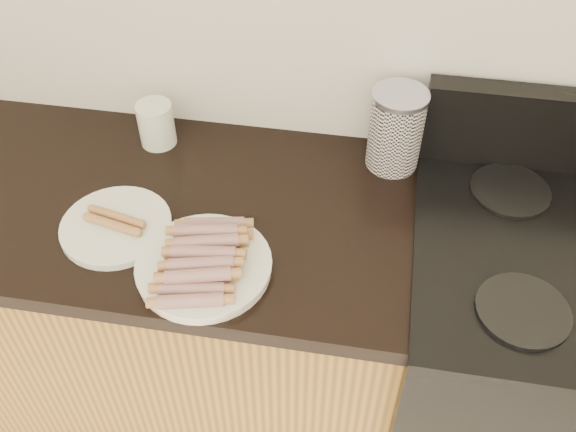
% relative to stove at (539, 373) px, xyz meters
% --- Properties ---
extents(cabinet_base, '(2.20, 0.59, 0.86)m').
position_rel_stove_xyz_m(cabinet_base, '(-1.48, 0.01, -0.03)').
color(cabinet_base, '#AB772B').
rests_on(cabinet_base, floor).
extents(stove, '(0.76, 0.65, 0.91)m').
position_rel_stove_xyz_m(stove, '(0.00, 0.00, 0.00)').
color(stove, black).
rests_on(stove, floor).
extents(burner_near_left, '(0.18, 0.18, 0.01)m').
position_rel_stove_xyz_m(burner_near_left, '(-0.17, -0.17, 0.46)').
color(burner_near_left, black).
rests_on(burner_near_left, stove).
extents(burner_far_left, '(0.18, 0.18, 0.01)m').
position_rel_stove_xyz_m(burner_far_left, '(-0.17, 0.17, 0.46)').
color(burner_far_left, black).
rests_on(burner_far_left, stove).
extents(main_plate, '(0.33, 0.33, 0.02)m').
position_rel_stove_xyz_m(main_plate, '(-0.80, -0.16, 0.45)').
color(main_plate, silver).
rests_on(main_plate, counter_slab).
extents(side_plate, '(0.28, 0.28, 0.02)m').
position_rel_stove_xyz_m(side_plate, '(-1.02, -0.08, 0.45)').
color(side_plate, white).
rests_on(side_plate, counter_slab).
extents(hotdog_pile, '(0.13, 0.26, 0.05)m').
position_rel_stove_xyz_m(hotdog_pile, '(-0.80, -0.16, 0.48)').
color(hotdog_pile, maroon).
rests_on(hotdog_pile, main_plate).
extents(plain_sausages, '(0.13, 0.07, 0.02)m').
position_rel_stove_xyz_m(plain_sausages, '(-1.02, -0.08, 0.47)').
color(plain_sausages, '#AF6A45').
rests_on(plain_sausages, side_plate).
extents(canister, '(0.13, 0.13, 0.20)m').
position_rel_stove_xyz_m(canister, '(-0.44, 0.24, 0.54)').
color(canister, white).
rests_on(canister, counter_slab).
extents(mug, '(0.09, 0.09, 0.11)m').
position_rel_stove_xyz_m(mug, '(-1.02, 0.22, 0.50)').
color(mug, white).
rests_on(mug, counter_slab).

